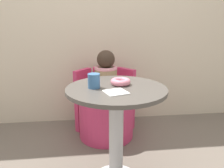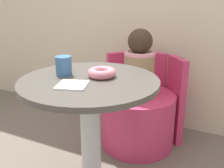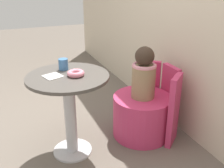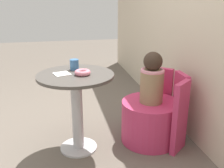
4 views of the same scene
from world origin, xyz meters
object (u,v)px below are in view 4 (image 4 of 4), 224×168
Objects in this scene: round_table at (76,97)px; child_figure at (152,79)px; tub_chair at (150,121)px; cup at (74,65)px; donut at (83,72)px.

round_table is 1.51× the size of child_figure.
cup is (-0.14, -0.68, 0.56)m from tub_chair.
tub_chair is at bearing 90.63° from round_table.
tub_chair is 0.82m from donut.
cup is at bearing -101.24° from child_figure.
child_figure is (0.00, 0.00, 0.42)m from tub_chair.
child_figure is at bearing 93.96° from donut.
cup is (-0.14, -0.68, 0.14)m from child_figure.
donut reaches higher than tub_chair.
child_figure is (-0.01, 0.68, 0.11)m from round_table.
donut is (0.04, 0.06, 0.22)m from round_table.
donut is at bearing -86.04° from child_figure.
child_figure is 0.71m from cup.
cup reaches higher than round_table.
round_table reaches higher than tub_chair.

